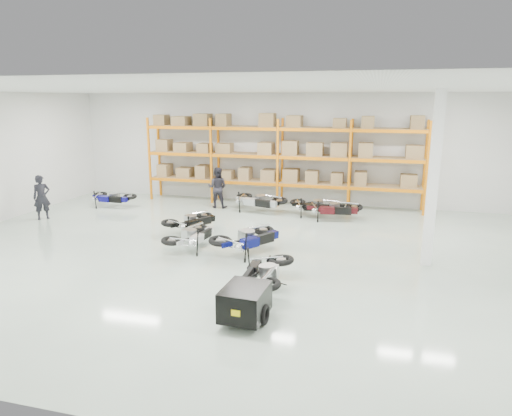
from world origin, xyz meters
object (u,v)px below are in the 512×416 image
(moto_blue_centre, at_px, (248,234))
(moto_back_d, at_px, (333,205))
(moto_silver_left, at_px, (192,232))
(moto_touring_right, at_px, (265,267))
(moto_back_c, at_px, (316,202))
(person_left, at_px, (42,197))
(person_back, at_px, (217,188))
(trailer, at_px, (245,302))
(moto_black_far_left, at_px, (191,218))
(moto_back_a, at_px, (112,195))
(moto_back_b, at_px, (258,197))

(moto_blue_centre, distance_m, moto_back_d, 4.77)
(moto_blue_centre, relative_size, moto_silver_left, 1.11)
(moto_touring_right, bearing_deg, moto_back_c, 87.82)
(person_left, height_order, person_back, person_back)
(moto_blue_centre, relative_size, moto_touring_right, 1.04)
(moto_blue_centre, xyz_separation_m, person_back, (-2.72, 5.12, 0.23))
(moto_back_d, bearing_deg, person_back, 77.17)
(moto_blue_centre, height_order, moto_back_c, moto_blue_centre)
(moto_silver_left, relative_size, moto_back_c, 0.97)
(trailer, distance_m, moto_back_c, 8.64)
(moto_black_far_left, distance_m, person_back, 3.62)
(moto_back_d, relative_size, person_back, 1.11)
(moto_blue_centre, bearing_deg, moto_back_a, 2.86)
(moto_back_a, distance_m, moto_back_c, 8.19)
(moto_back_a, height_order, person_left, person_left)
(person_back, bearing_deg, moto_back_c, 171.81)
(person_left, bearing_deg, moto_back_a, 10.03)
(moto_touring_right, height_order, moto_back_b, moto_back_b)
(moto_blue_centre, distance_m, moto_back_b, 4.92)
(moto_blue_centre, distance_m, person_back, 5.80)
(moto_back_b, bearing_deg, moto_blue_centre, -151.86)
(moto_back_b, distance_m, person_left, 7.89)
(moto_touring_right, xyz_separation_m, moto_back_c, (0.24, 7.04, -0.02))
(moto_touring_right, xyz_separation_m, moto_back_d, (0.89, 6.68, -0.01))
(moto_blue_centre, relative_size, moto_back_b, 1.00)
(person_left, xyz_separation_m, person_back, (5.52, 3.32, 0.01))
(moto_touring_right, bearing_deg, person_back, 116.64)
(trailer, height_order, person_back, person_back)
(trailer, distance_m, moto_back_b, 8.98)
(person_back, bearing_deg, trailer, 110.21)
(moto_back_d, relative_size, person_left, 1.13)
(moto_blue_centre, xyz_separation_m, moto_back_a, (-6.87, 4.12, -0.08))
(moto_silver_left, relative_size, person_left, 1.07)
(moto_black_far_left, xyz_separation_m, trailer, (3.40, -5.46, -0.09))
(moto_touring_right, distance_m, moto_back_b, 7.43)
(moto_back_d, height_order, person_back, person_back)
(moto_back_a, relative_size, moto_back_b, 0.87)
(moto_back_a, height_order, moto_back_c, moto_back_c)
(moto_back_a, xyz_separation_m, moto_back_c, (8.17, 0.59, 0.03))
(person_left, bearing_deg, moto_silver_left, -65.21)
(moto_touring_right, xyz_separation_m, moto_back_b, (-2.01, 7.15, 0.02))
(moto_silver_left, xyz_separation_m, person_left, (-6.56, 1.84, 0.28))
(moto_black_far_left, height_order, moto_back_b, moto_back_b)
(person_left, bearing_deg, moto_touring_right, -73.46)
(moto_silver_left, distance_m, moto_back_d, 5.70)
(trailer, bearing_deg, moto_black_far_left, 125.18)
(moto_silver_left, xyz_separation_m, moto_black_far_left, (-0.68, 1.58, -0.02))
(moto_touring_right, distance_m, moto_back_c, 7.05)
(moto_touring_right, relative_size, moto_back_d, 1.01)
(moto_back_a, distance_m, person_back, 4.28)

